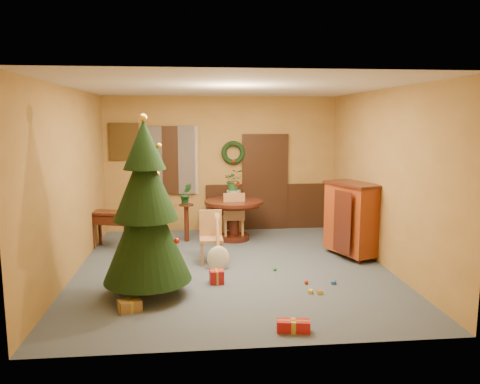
{
  "coord_description": "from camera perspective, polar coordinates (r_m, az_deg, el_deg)",
  "views": [
    {
      "loc": [
        -0.62,
        -7.37,
        2.4
      ],
      "look_at": [
        0.17,
        0.4,
        1.19
      ],
      "focal_mm": 35.0,
      "sensor_mm": 36.0,
      "label": 1
    }
  ],
  "objects": [
    {
      "name": "stand_plant",
      "position": [
        9.27,
        -6.59,
        -0.22
      ],
      "size": [
        0.27,
        0.23,
        0.42
      ],
      "primitive_type": "imported",
      "rotation": [
        0.0,
        0.0,
        0.25
      ],
      "color": "#19471E",
      "rests_on": "plant_stand"
    },
    {
      "name": "gift_a",
      "position": [
        6.26,
        -13.29,
        -13.32
      ],
      "size": [
        0.33,
        0.29,
        0.15
      ],
      "color": "brown",
      "rests_on": "floor"
    },
    {
      "name": "chair_near",
      "position": [
        7.98,
        -3.56,
        -5.21
      ],
      "size": [
        0.39,
        0.39,
        0.88
      ],
      "color": "#A87B43",
      "rests_on": "floor"
    },
    {
      "name": "toy_d",
      "position": [
        7.09,
        8.09,
        -10.85
      ],
      "size": [
        0.06,
        0.06,
        0.06
      ],
      "primitive_type": "sphere",
      "color": "#AA220B",
      "rests_on": "floor"
    },
    {
      "name": "chair_far",
      "position": [
        9.36,
        -0.81,
        -2.78
      ],
      "size": [
        0.44,
        0.44,
        0.98
      ],
      "color": "#A87B43",
      "rests_on": "floor"
    },
    {
      "name": "gift_b",
      "position": [
        7.06,
        -2.86,
        -10.27
      ],
      "size": [
        0.21,
        0.21,
        0.2
      ],
      "color": "#A01517",
      "rests_on": "floor"
    },
    {
      "name": "plant_stand",
      "position": [
        9.36,
        -6.54,
        -3.19
      ],
      "size": [
        0.29,
        0.29,
        0.75
      ],
      "color": "black",
      "rests_on": "floor"
    },
    {
      "name": "guitar",
      "position": [
        7.59,
        -2.66,
        -6.24
      ],
      "size": [
        0.5,
        0.64,
        0.85
      ],
      "primitive_type": null,
      "rotation": [
        -0.49,
        0.0,
        -0.24
      ],
      "color": "beige",
      "rests_on": "floor"
    },
    {
      "name": "toy_a",
      "position": [
        7.16,
        11.37,
        -10.78
      ],
      "size": [
        0.09,
        0.09,
        0.05
      ],
      "primitive_type": "cube",
      "rotation": [
        0.0,
        0.0,
        0.93
      ],
      "color": "#234E9B",
      "rests_on": "floor"
    },
    {
      "name": "toy_b",
      "position": [
        7.64,
        4.26,
        -9.33
      ],
      "size": [
        0.06,
        0.06,
        0.06
      ],
      "primitive_type": "sphere",
      "color": "#258941",
      "rests_on": "floor"
    },
    {
      "name": "room_envelope",
      "position": [
        10.19,
        -1.08,
        1.54
      ],
      "size": [
        5.5,
        5.5,
        5.5
      ],
      "color": "#3B4757",
      "rests_on": "ground"
    },
    {
      "name": "dining_table",
      "position": [
        9.4,
        -0.78,
        -2.48
      ],
      "size": [
        1.17,
        1.17,
        0.81
      ],
      "color": "black",
      "rests_on": "floor"
    },
    {
      "name": "urn",
      "position": [
        9.34,
        -0.78,
        -0.41
      ],
      "size": [
        0.28,
        0.28,
        0.2
      ],
      "primitive_type": "cylinder",
      "color": "slate",
      "rests_on": "dining_table"
    },
    {
      "name": "toy_e",
      "position": [
        6.74,
        9.71,
        -11.99
      ],
      "size": [
        0.09,
        0.06,
        0.05
      ],
      "primitive_type": "cube",
      "rotation": [
        0.0,
        0.0,
        0.12
      ],
      "color": "yellow",
      "rests_on": "floor"
    },
    {
      "name": "gift_d",
      "position": [
        5.6,
        6.51,
        -15.9
      ],
      "size": [
        0.39,
        0.21,
        0.13
      ],
      "color": "#A01517",
      "rests_on": "floor"
    },
    {
      "name": "gift_c",
      "position": [
        7.25,
        -13.79,
        -10.23
      ],
      "size": [
        0.31,
        0.27,
        0.14
      ],
      "color": "brown",
      "rests_on": "floor"
    },
    {
      "name": "toy_c",
      "position": [
        6.76,
        8.62,
        -11.91
      ],
      "size": [
        0.08,
        0.09,
        0.05
      ],
      "primitive_type": "cube",
      "rotation": [
        0.0,
        0.0,
        1.09
      ],
      "color": "gold",
      "rests_on": "floor"
    },
    {
      "name": "centerpiece_plant",
      "position": [
        9.29,
        -0.78,
        1.5
      ],
      "size": [
        0.38,
        0.33,
        0.42
      ],
      "primitive_type": "imported",
      "color": "#1E4C23",
      "rests_on": "urn"
    },
    {
      "name": "writing_desk",
      "position": [
        9.13,
        -15.33,
        -3.39
      ],
      "size": [
        0.87,
        0.61,
        0.7
      ],
      "color": "black",
      "rests_on": "floor"
    },
    {
      "name": "sideboard",
      "position": [
        8.45,
        13.49,
        -3.02
      ],
      "size": [
        0.88,
        1.16,
        1.32
      ],
      "color": "#62240B",
      "rests_on": "floor"
    },
    {
      "name": "christmas_tree",
      "position": [
        6.44,
        -11.38,
        -2.33
      ],
      "size": [
        1.2,
        1.2,
        2.49
      ],
      "color": "#382111",
      "rests_on": "floor"
    }
  ]
}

